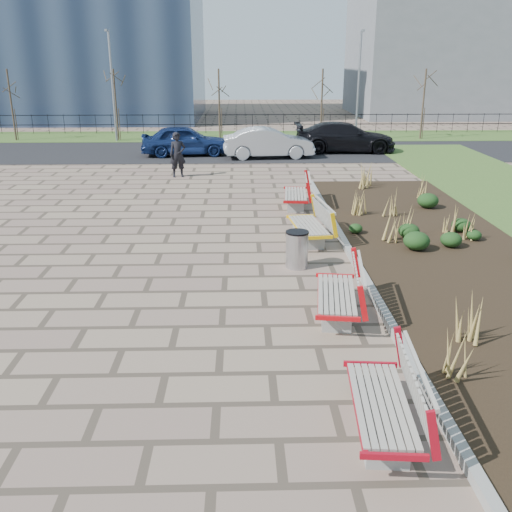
{
  "coord_description": "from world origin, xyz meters",
  "views": [
    {
      "loc": [
        1.2,
        -7.82,
        4.7
      ],
      "look_at": [
        1.5,
        3.0,
        0.9
      ],
      "focal_mm": 40.0,
      "sensor_mm": 36.0,
      "label": 1
    }
  ],
  "objects_px": {
    "bench_a": "(381,399)",
    "lamp_west": "(113,87)",
    "car_blue": "(185,140)",
    "lamp_east": "(358,87)",
    "car_silver": "(268,143)",
    "pedestrian": "(178,155)",
    "car_black": "(345,137)",
    "bench_b": "(336,291)",
    "litter_bin": "(297,250)",
    "bench_c": "(308,223)",
    "bench_d": "(296,192)"
  },
  "relations": [
    {
      "from": "bench_a",
      "to": "lamp_west",
      "type": "xyz_separation_m",
      "value": [
        -9.0,
        27.52,
        2.54
      ]
    },
    {
      "from": "bench_a",
      "to": "car_blue",
      "type": "distance_m",
      "value": 22.87
    },
    {
      "from": "lamp_east",
      "to": "car_silver",
      "type": "bearing_deg",
      "value": -132.32
    },
    {
      "from": "pedestrian",
      "to": "car_blue",
      "type": "xyz_separation_m",
      "value": [
        -0.19,
        5.33,
        -0.15
      ]
    },
    {
      "from": "bench_a",
      "to": "lamp_west",
      "type": "distance_m",
      "value": 29.06
    },
    {
      "from": "bench_a",
      "to": "lamp_east",
      "type": "relative_size",
      "value": 0.35
    },
    {
      "from": "car_silver",
      "to": "car_black",
      "type": "bearing_deg",
      "value": -71.82
    },
    {
      "from": "bench_b",
      "to": "litter_bin",
      "type": "bearing_deg",
      "value": 108.15
    },
    {
      "from": "bench_c",
      "to": "bench_b",
      "type": "bearing_deg",
      "value": -96.85
    },
    {
      "from": "litter_bin",
      "to": "bench_a",
      "type": "bearing_deg",
      "value": -85.48
    },
    {
      "from": "bench_b",
      "to": "car_blue",
      "type": "distance_m",
      "value": 19.35
    },
    {
      "from": "bench_a",
      "to": "bench_b",
      "type": "relative_size",
      "value": 1.0
    },
    {
      "from": "pedestrian",
      "to": "car_blue",
      "type": "height_order",
      "value": "pedestrian"
    },
    {
      "from": "bench_c",
      "to": "lamp_west",
      "type": "relative_size",
      "value": 0.35
    },
    {
      "from": "car_silver",
      "to": "lamp_west",
      "type": "bearing_deg",
      "value": 50.08
    },
    {
      "from": "lamp_west",
      "to": "lamp_east",
      "type": "height_order",
      "value": "same"
    },
    {
      "from": "bench_b",
      "to": "bench_d",
      "type": "relative_size",
      "value": 1.0
    },
    {
      "from": "car_blue",
      "to": "lamp_east",
      "type": "distance_m",
      "value": 11.06
    },
    {
      "from": "bench_a",
      "to": "car_blue",
      "type": "height_order",
      "value": "car_blue"
    },
    {
      "from": "bench_b",
      "to": "car_black",
      "type": "xyz_separation_m",
      "value": [
        3.59,
        19.69,
        0.27
      ]
    },
    {
      "from": "pedestrian",
      "to": "lamp_east",
      "type": "xyz_separation_m",
      "value": [
        9.35,
        10.44,
        2.13
      ]
    },
    {
      "from": "bench_b",
      "to": "bench_c",
      "type": "bearing_deg",
      "value": 97.64
    },
    {
      "from": "bench_d",
      "to": "car_silver",
      "type": "distance_m",
      "value": 9.63
    },
    {
      "from": "bench_a",
      "to": "lamp_east",
      "type": "distance_m",
      "value": 28.08
    },
    {
      "from": "bench_c",
      "to": "litter_bin",
      "type": "height_order",
      "value": "bench_c"
    },
    {
      "from": "litter_bin",
      "to": "lamp_east",
      "type": "distance_m",
      "value": 22.11
    },
    {
      "from": "pedestrian",
      "to": "car_silver",
      "type": "bearing_deg",
      "value": 34.63
    },
    {
      "from": "pedestrian",
      "to": "lamp_west",
      "type": "height_order",
      "value": "lamp_west"
    },
    {
      "from": "bench_a",
      "to": "bench_d",
      "type": "xyz_separation_m",
      "value": [
        0.0,
        11.94,
        0.0
      ]
    },
    {
      "from": "bench_a",
      "to": "bench_c",
      "type": "xyz_separation_m",
      "value": [
        0.0,
        8.25,
        0.0
      ]
    },
    {
      "from": "pedestrian",
      "to": "lamp_west",
      "type": "xyz_separation_m",
      "value": [
        -4.65,
        10.44,
        2.13
      ]
    },
    {
      "from": "bench_c",
      "to": "lamp_east",
      "type": "bearing_deg",
      "value": 68.6
    },
    {
      "from": "pedestrian",
      "to": "car_black",
      "type": "bearing_deg",
      "value": 23.87
    },
    {
      "from": "bench_b",
      "to": "lamp_east",
      "type": "height_order",
      "value": "lamp_east"
    },
    {
      "from": "lamp_west",
      "to": "lamp_east",
      "type": "distance_m",
      "value": 14.0
    },
    {
      "from": "car_blue",
      "to": "car_silver",
      "type": "bearing_deg",
      "value": -107.81
    },
    {
      "from": "bench_a",
      "to": "lamp_west",
      "type": "height_order",
      "value": "lamp_west"
    },
    {
      "from": "bench_a",
      "to": "bench_d",
      "type": "height_order",
      "value": "same"
    },
    {
      "from": "pedestrian",
      "to": "car_black",
      "type": "height_order",
      "value": "pedestrian"
    },
    {
      "from": "car_blue",
      "to": "lamp_east",
      "type": "bearing_deg",
      "value": -67.94
    },
    {
      "from": "litter_bin",
      "to": "lamp_east",
      "type": "height_order",
      "value": "lamp_east"
    },
    {
      "from": "lamp_west",
      "to": "litter_bin",
      "type": "bearing_deg",
      "value": -68.19
    },
    {
      "from": "bench_a",
      "to": "pedestrian",
      "type": "height_order",
      "value": "pedestrian"
    },
    {
      "from": "car_blue",
      "to": "car_black",
      "type": "height_order",
      "value": "car_black"
    },
    {
      "from": "pedestrian",
      "to": "car_black",
      "type": "distance_m",
      "value": 10.09
    },
    {
      "from": "litter_bin",
      "to": "car_silver",
      "type": "height_order",
      "value": "car_silver"
    },
    {
      "from": "bench_c",
      "to": "bench_a",
      "type": "bearing_deg",
      "value": -96.85
    },
    {
      "from": "bench_d",
      "to": "lamp_west",
      "type": "distance_m",
      "value": 18.17
    },
    {
      "from": "litter_bin",
      "to": "lamp_west",
      "type": "bearing_deg",
      "value": 111.81
    },
    {
      "from": "bench_d",
      "to": "lamp_east",
      "type": "bearing_deg",
      "value": 76.95
    }
  ]
}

